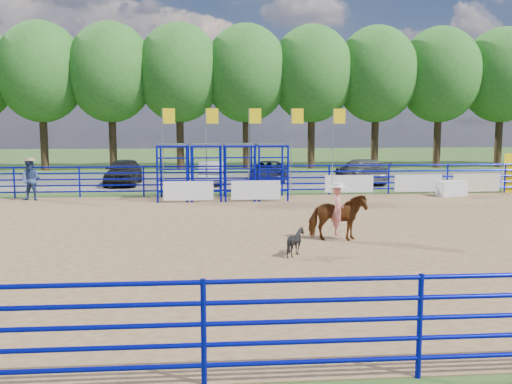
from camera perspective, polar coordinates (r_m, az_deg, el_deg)
ground at (r=18.03m, az=4.60°, el=-4.45°), size 120.00×120.00×0.00m
arena_dirt at (r=18.03m, az=4.60°, el=-4.42°), size 30.00×20.00×0.02m
gravel_strip at (r=34.74m, az=0.03°, el=1.13°), size 40.00×10.00×0.01m
announcer_table at (r=29.05m, az=18.99°, el=0.34°), size 1.51×1.02×0.74m
horse_and_rider at (r=17.26m, az=8.15°, el=-2.04°), size 1.76×0.92×2.48m
calf at (r=15.35m, az=3.99°, el=-4.98°), size 0.77×0.71×0.75m
spectator_cowboy at (r=27.80m, az=-21.59°, el=1.17°), size 1.01×0.84×1.92m
car_a at (r=33.29m, az=-13.12°, el=1.99°), size 1.83×4.44×1.51m
car_b at (r=33.14m, az=-4.45°, el=1.97°), size 1.54×4.03×1.31m
car_c at (r=34.10m, az=1.28°, el=2.06°), size 2.79×4.73×1.23m
car_d at (r=34.11m, az=10.50°, el=2.10°), size 2.44×5.05×1.42m
perimeter_fence at (r=17.90m, az=4.63°, el=-2.09°), size 30.10×20.10×1.50m
chute_assembly at (r=26.39m, az=-2.59°, el=1.98°), size 19.32×2.41×4.20m
treeline at (r=43.71m, az=-0.99°, el=12.23°), size 56.40×6.40×11.24m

